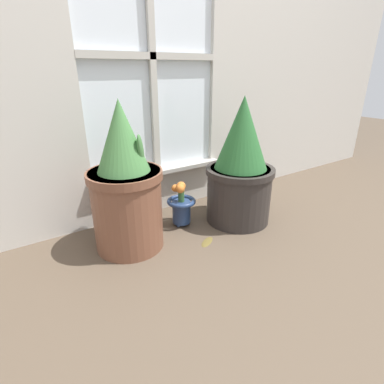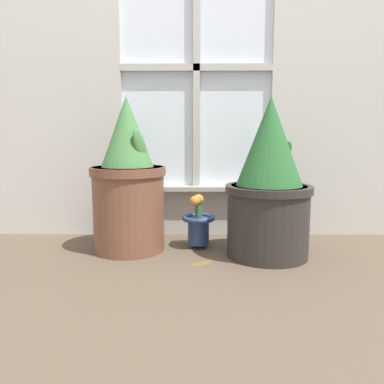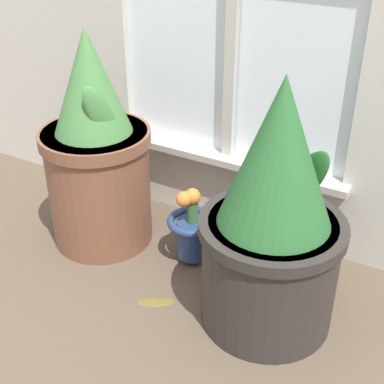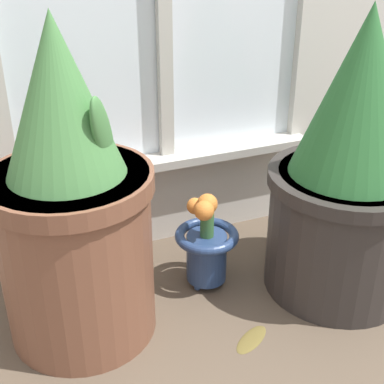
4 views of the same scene
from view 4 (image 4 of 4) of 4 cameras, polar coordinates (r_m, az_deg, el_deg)
name	(u,v)px [view 4 (image 4 of 4)]	position (r m, az deg, el deg)	size (l,w,h in m)	color
ground_plane	(257,361)	(1.22, 6.96, -17.47)	(10.00, 10.00, 0.00)	brown
potted_plant_left	(72,209)	(1.15, -12.65, -1.81)	(0.35, 0.35, 0.72)	brown
potted_plant_right	(349,175)	(1.31, 16.42, 1.75)	(0.38, 0.38, 0.71)	#2D2826
flower_vase	(206,244)	(1.36, 1.53, -5.56)	(0.16, 0.16, 0.26)	navy
fallen_leaf	(252,338)	(1.27, 6.37, -15.24)	(0.12, 0.10, 0.01)	brown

